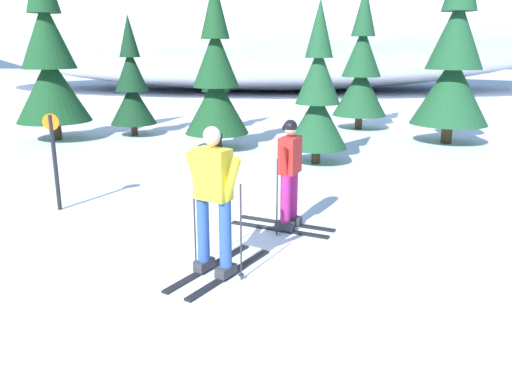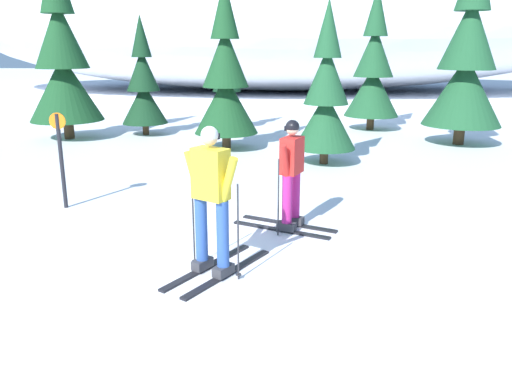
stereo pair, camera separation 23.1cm
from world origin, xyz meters
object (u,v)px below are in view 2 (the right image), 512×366
at_px(pine_tree_far_left, 62,60).
at_px(pine_tree_right, 373,71).
at_px(skier_red_jacket, 291,174).
at_px(skier_yellow_jacket, 212,198).
at_px(pine_tree_center, 226,80).
at_px(pine_tree_far_right, 467,61).
at_px(pine_tree_center_left, 227,87).
at_px(pine_tree_center_right, 326,97).
at_px(pine_tree_left, 143,86).
at_px(trail_marker_post, 61,155).

relative_size(pine_tree_far_left, pine_tree_right, 1.19).
bearing_deg(skier_red_jacket, skier_yellow_jacket, -119.62).
bearing_deg(pine_tree_right, pine_tree_center, -140.25).
bearing_deg(pine_tree_far_right, pine_tree_center_left, 162.65).
bearing_deg(pine_tree_center_right, pine_tree_left, 145.10).
relative_size(skier_red_jacket, pine_tree_right, 0.36).
height_order(skier_yellow_jacket, pine_tree_left, pine_tree_left).
relative_size(pine_tree_center_left, trail_marker_post, 2.06).
xyz_separation_m(pine_tree_center_right, trail_marker_post, (-4.72, -3.77, -0.65)).
xyz_separation_m(pine_tree_center_right, pine_tree_right, (1.90, 5.35, 0.37)).
bearing_deg(pine_tree_left, skier_red_jacket, -60.99).
distance_m(pine_tree_far_left, pine_tree_right, 9.80).
bearing_deg(pine_tree_center_right, skier_yellow_jacket, -105.62).
distance_m(skier_yellow_jacket, pine_tree_center_left, 11.27).
relative_size(skier_yellow_jacket, pine_tree_center_right, 0.49).
relative_size(pine_tree_far_left, pine_tree_center, 1.25).
bearing_deg(skier_yellow_jacket, skier_red_jacket, 60.38).
bearing_deg(skier_red_jacket, pine_tree_far_right, 56.68).
bearing_deg(pine_tree_right, pine_tree_far_left, -165.84).
bearing_deg(pine_tree_far_right, skier_red_jacket, -123.32).
xyz_separation_m(skier_yellow_jacket, pine_tree_center_right, (1.75, 6.25, 0.61)).
distance_m(pine_tree_center_right, pine_tree_right, 5.69).
relative_size(pine_tree_center, pine_tree_right, 0.96).
xyz_separation_m(skier_red_jacket, pine_tree_center_right, (0.80, 4.58, 0.71)).
distance_m(pine_tree_center_right, trail_marker_post, 6.08).
distance_m(pine_tree_center, pine_tree_right, 5.80).
bearing_deg(pine_tree_center, trail_marker_post, -111.72).
xyz_separation_m(skier_red_jacket, pine_tree_left, (-4.64, 8.37, 0.67)).
bearing_deg(pine_tree_center_left, pine_tree_center, -83.31).
bearing_deg(trail_marker_post, pine_tree_far_left, 113.12).
height_order(pine_tree_left, pine_tree_center_right, pine_tree_center_right).
height_order(pine_tree_left, trail_marker_post, pine_tree_left).
height_order(pine_tree_center_left, pine_tree_far_right, pine_tree_far_right).
relative_size(skier_yellow_jacket, pine_tree_right, 0.39).
relative_size(pine_tree_far_right, trail_marker_post, 3.38).
distance_m(pine_tree_left, pine_tree_center, 3.61).
bearing_deg(pine_tree_left, skier_yellow_jacket, -69.80).
height_order(skier_yellow_jacket, pine_tree_right, pine_tree_right).
relative_size(pine_tree_far_left, trail_marker_post, 3.37).
relative_size(skier_yellow_jacket, trail_marker_post, 1.11).
height_order(pine_tree_center_right, trail_marker_post, pine_tree_center_right).
xyz_separation_m(skier_red_jacket, pine_tree_right, (2.69, 9.93, 1.08)).
relative_size(skier_red_jacket, pine_tree_far_left, 0.30).
distance_m(skier_red_jacket, pine_tree_center, 6.54).
bearing_deg(pine_tree_center_left, pine_tree_right, 4.73).
xyz_separation_m(pine_tree_left, pine_tree_right, (7.34, 1.55, 0.41)).
bearing_deg(pine_tree_center_left, pine_tree_far_left, -156.76).
distance_m(pine_tree_center_left, pine_tree_center_right, 5.76).
relative_size(pine_tree_center, trail_marker_post, 2.69).
bearing_deg(pine_tree_center, pine_tree_left, 143.15).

